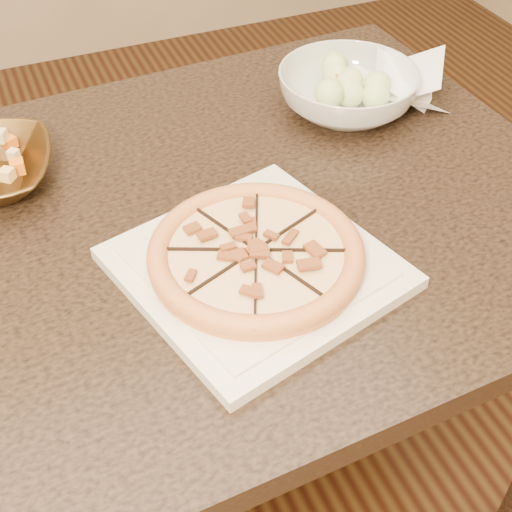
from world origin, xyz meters
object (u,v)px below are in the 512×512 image
Objects in this scene: plate at (256,267)px; pizza at (256,254)px; salad_bowl at (347,92)px; dining_table at (149,287)px.

pizza reaches higher than plate.
salad_bowl is (0.30, 0.31, 0.03)m from plate.
dining_table is 0.23m from pizza.
pizza is (-0.00, 0.00, 0.02)m from plate.
plate is 0.02m from pizza.
pizza is 0.43m from salad_bowl.
pizza is 1.18× the size of salad_bowl.
dining_table is 5.72× the size of salad_bowl.
salad_bowl reaches higher than pizza.
dining_table is 3.52× the size of plate.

